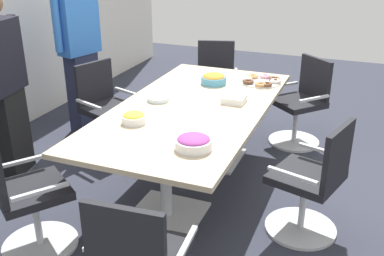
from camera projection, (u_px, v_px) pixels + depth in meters
ground_plane at (192, 184)px, 4.15m from camera, size 10.00×10.00×0.01m
conference_table at (192, 120)px, 3.90m from camera, size 2.40×1.20×0.75m
office_chair_0 at (106, 113)px, 4.65m from camera, size 0.69×0.69×0.91m
office_chair_1 at (25, 200)px, 3.15m from camera, size 0.75×0.75×0.91m
office_chair_3 at (312, 186)px, 3.32m from camera, size 0.67×0.67×0.91m
office_chair_4 at (301, 106)px, 4.83m from camera, size 0.76×0.76×0.91m
office_chair_5 at (215, 85)px, 5.49m from camera, size 0.67×0.67×0.91m
person_standing_1 at (3, 84)px, 4.04m from camera, size 0.62×0.28×1.67m
person_standing_2 at (79, 45)px, 4.92m from camera, size 0.61×0.32×1.86m
snack_bowl_candy_mix at (194, 142)px, 3.08m from camera, size 0.25×0.25×0.10m
snack_bowl_chips_orange at (214, 79)px, 4.40m from camera, size 0.25×0.25×0.10m
snack_bowl_chips_yellow at (134, 118)px, 3.50m from camera, size 0.19×0.19×0.09m
donut_platter at (261, 81)px, 4.44m from camera, size 0.38×0.39×0.04m
plate_stack at (158, 99)px, 3.97m from camera, size 0.19×0.19×0.04m
napkin_pile at (234, 99)px, 3.93m from camera, size 0.19×0.19×0.06m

